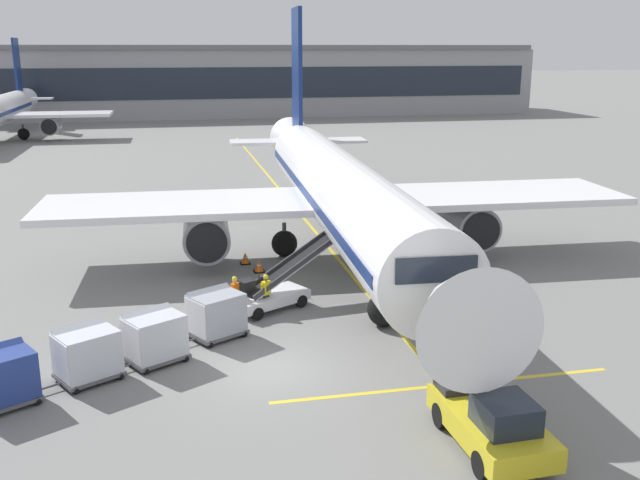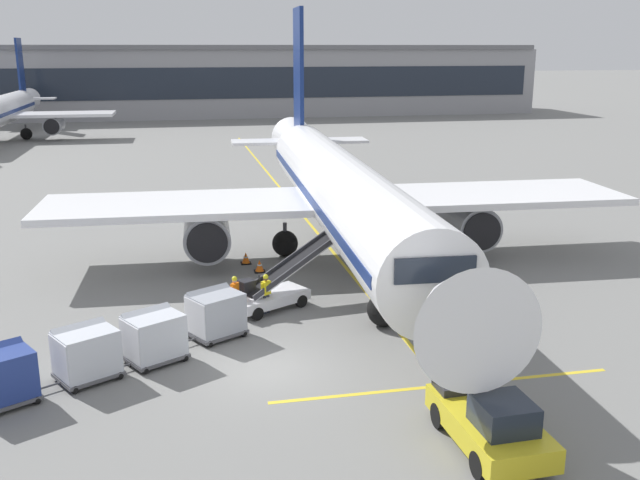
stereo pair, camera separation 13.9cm
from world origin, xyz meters
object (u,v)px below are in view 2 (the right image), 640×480
(baggage_cart_third, at_px, (86,352))
(ground_crew_by_carts, at_px, (266,291))
(safety_cone_engine_keepout, at_px, (266,285))
(parked_airplane, at_px, (339,191))
(baggage_cart_second, at_px, (153,335))
(baggage_cart_fourth, at_px, (0,375))
(safety_cone_wingtip, at_px, (260,266))
(safety_cone_nose_mark, at_px, (246,258))
(baggage_cart_lead, at_px, (215,313))
(ground_crew_by_loader, at_px, (235,293))
(belt_loader, at_px, (274,289))
(distant_airplane, at_px, (0,112))
(pushback_tug, at_px, (491,422))

(baggage_cart_third, xyz_separation_m, ground_crew_by_carts, (6.86, 5.04, -0.00))
(baggage_cart_third, height_order, safety_cone_engine_keepout, baggage_cart_third)
(parked_airplane, distance_m, baggage_cart_third, 17.47)
(baggage_cart_second, relative_size, safety_cone_engine_keepout, 3.49)
(baggage_cart_fourth, relative_size, safety_cone_wingtip, 4.37)
(baggage_cart_fourth, distance_m, safety_cone_wingtip, 15.71)
(baggage_cart_third, bearing_deg, safety_cone_nose_mark, 61.50)
(safety_cone_nose_mark, bearing_deg, ground_crew_by_carts, -89.48)
(baggage_cart_lead, distance_m, ground_crew_by_loader, 2.38)
(baggage_cart_lead, distance_m, baggage_cart_third, 5.40)
(belt_loader, relative_size, safety_cone_wingtip, 8.42)
(parked_airplane, height_order, safety_cone_engine_keepout, parked_airplane)
(baggage_cart_third, bearing_deg, baggage_cart_second, 24.68)
(safety_cone_wingtip, height_order, distant_airplane, distant_airplane)
(baggage_cart_lead, relative_size, distant_airplane, 0.08)
(ground_crew_by_loader, height_order, safety_cone_nose_mark, ground_crew_by_loader)
(parked_airplane, xyz_separation_m, safety_cone_wingtip, (-4.52, -1.62, -3.35))
(ground_crew_by_loader, distance_m, safety_cone_engine_keepout, 3.14)
(safety_cone_nose_mark, bearing_deg, safety_cone_wingtip, -71.56)
(baggage_cart_second, bearing_deg, baggage_cart_fourth, -153.72)
(parked_airplane, distance_m, pushback_tug, 19.71)
(baggage_cart_lead, xyz_separation_m, baggage_cart_third, (-4.57, -2.88, 0.00))
(baggage_cart_third, relative_size, safety_cone_wingtip, 4.37)
(baggage_cart_fourth, xyz_separation_m, ground_crew_by_carts, (9.35, 6.35, -0.00))
(safety_cone_engine_keepout, distance_m, safety_cone_wingtip, 3.28)
(pushback_tug, height_order, ground_crew_by_carts, pushback_tug)
(baggage_cart_third, relative_size, safety_cone_engine_keepout, 3.49)
(ground_crew_by_carts, bearing_deg, parked_airplane, 56.49)
(pushback_tug, relative_size, safety_cone_nose_mark, 7.25)
(belt_loader, distance_m, ground_crew_by_carts, 0.79)
(safety_cone_wingtip, xyz_separation_m, distant_airplane, (-23.85, 58.84, 3.18))
(belt_loader, distance_m, safety_cone_wingtip, 5.29)
(pushback_tug, height_order, ground_crew_by_loader, pushback_tug)
(ground_crew_by_carts, xyz_separation_m, safety_cone_engine_keepout, (0.32, 2.62, -0.61))
(pushback_tug, xyz_separation_m, ground_crew_by_loader, (-6.07, 11.99, 0.17))
(safety_cone_nose_mark, bearing_deg, pushback_tug, -76.09)
(ground_crew_by_carts, height_order, safety_cone_engine_keepout, ground_crew_by_carts)
(belt_loader, relative_size, safety_cone_engine_keepout, 6.71)
(ground_crew_by_loader, bearing_deg, baggage_cart_second, -129.43)
(baggage_cart_lead, relative_size, baggage_cart_fourth, 1.00)
(belt_loader, xyz_separation_m, baggage_cart_lead, (-2.72, -2.80, 0.16))
(belt_loader, height_order, baggage_cart_lead, belt_loader)
(baggage_cart_second, height_order, baggage_cart_third, same)
(pushback_tug, xyz_separation_m, safety_cone_wingtip, (-4.29, 17.88, -0.52))
(ground_crew_by_carts, bearing_deg, baggage_cart_third, -143.70)
(baggage_cart_second, bearing_deg, ground_crew_by_carts, 40.93)
(safety_cone_engine_keepout, bearing_deg, safety_cone_nose_mark, 94.62)
(baggage_cart_lead, bearing_deg, safety_cone_engine_keepout, 61.31)
(baggage_cart_fourth, xyz_separation_m, distant_airplane, (-14.04, 71.08, 2.48))
(baggage_cart_second, relative_size, baggage_cart_third, 1.00)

